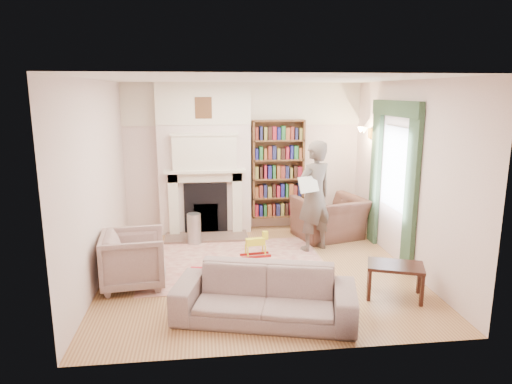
{
  "coord_description": "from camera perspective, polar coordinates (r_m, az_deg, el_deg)",
  "views": [
    {
      "loc": [
        -0.8,
        -6.42,
        2.63
      ],
      "look_at": [
        0.0,
        0.25,
        1.15
      ],
      "focal_mm": 32.0,
      "sensor_mm": 36.0,
      "label": 1
    }
  ],
  "objects": [
    {
      "name": "fireplace",
      "position": [
        8.56,
        -6.44,
        3.99
      ],
      "size": [
        1.7,
        0.58,
        2.8
      ],
      "color": "silver",
      "rests_on": "floor"
    },
    {
      "name": "comic_annuals",
      "position": [
        6.63,
        3.02,
        -10.79
      ],
      "size": [
        0.48,
        0.67,
        0.02
      ],
      "color": "red",
      "rests_on": "rug"
    },
    {
      "name": "curtain_left",
      "position": [
        6.97,
        18.84,
        -0.1
      ],
      "size": [
        0.07,
        0.32,
        2.4
      ],
      "primitive_type": "cube",
      "color": "#2A422B",
      "rests_on": "floor"
    },
    {
      "name": "rocking_horse",
      "position": [
        7.42,
        -0.08,
        -6.6
      ],
      "size": [
        0.5,
        0.26,
        0.42
      ],
      "primitive_type": null,
      "rotation": [
        0.0,
        0.0,
        0.13
      ],
      "color": "yellow",
      "rests_on": "rug"
    },
    {
      "name": "board_game",
      "position": [
        7.06,
        -1.8,
        -9.24
      ],
      "size": [
        0.35,
        0.35,
        0.03
      ],
      "primitive_type": "cube",
      "rotation": [
        0.0,
        0.0,
        0.05
      ],
      "color": "#DEBC4E",
      "rests_on": "rug"
    },
    {
      "name": "pelmet",
      "position": [
        7.45,
        17.08,
        9.96
      ],
      "size": [
        0.09,
        1.7,
        0.24
      ],
      "primitive_type": "cube",
      "color": "#2A422B",
      "rests_on": "wall_right"
    },
    {
      "name": "newspaper",
      "position": [
        7.36,
        6.58,
        0.95
      ],
      "size": [
        0.39,
        0.27,
        0.26
      ],
      "primitive_type": "cube",
      "rotation": [
        -0.35,
        0.0,
        0.48
      ],
      "color": "silver",
      "rests_on": "man_reading"
    },
    {
      "name": "wall_right",
      "position": [
        7.22,
        18.3,
        1.97
      ],
      "size": [
        0.0,
        4.5,
        4.5
      ],
      "primitive_type": "plane",
      "rotation": [
        1.57,
        0.0,
        -1.57
      ],
      "color": "silver",
      "rests_on": "floor"
    },
    {
      "name": "wall_sconce",
      "position": [
        8.44,
        12.87,
        7.15
      ],
      "size": [
        0.2,
        0.24,
        0.24
      ],
      "primitive_type": null,
      "color": "gold",
      "rests_on": "wall_right"
    },
    {
      "name": "man_reading",
      "position": [
        7.64,
        7.29,
        -0.54
      ],
      "size": [
        0.81,
        0.71,
        1.86
      ],
      "primitive_type": "imported",
      "rotation": [
        0.0,
        0.0,
        3.62
      ],
      "color": "#544943",
      "rests_on": "floor"
    },
    {
      "name": "floor",
      "position": [
        6.99,
        0.25,
        -9.69
      ],
      "size": [
        4.5,
        4.5,
        0.0
      ],
      "primitive_type": "plane",
      "color": "brown",
      "rests_on": "ground"
    },
    {
      "name": "wall_back",
      "position": [
        8.8,
        -1.55,
        4.37
      ],
      "size": [
        4.5,
        0.0,
        4.5
      ],
      "primitive_type": "plane",
      "rotation": [
        1.57,
        0.0,
        0.0
      ],
      "color": "silver",
      "rests_on": "floor"
    },
    {
      "name": "armchair_left",
      "position": [
        6.54,
        -15.03,
        -8.12
      ],
      "size": [
        0.93,
        0.91,
        0.77
      ],
      "primitive_type": "imported",
      "rotation": [
        0.0,
        0.0,
        1.68
      ],
      "color": "#B4A395",
      "rests_on": "floor"
    },
    {
      "name": "window",
      "position": [
        7.56,
        16.95,
        2.9
      ],
      "size": [
        0.02,
        0.9,
        1.3
      ],
      "primitive_type": "cube",
      "color": "silver",
      "rests_on": "wall_right"
    },
    {
      "name": "rug",
      "position": [
        7.26,
        -2.83,
        -8.8
      ],
      "size": [
        2.86,
        2.22,
        0.01
      ],
      "primitive_type": "cube",
      "rotation": [
        0.0,
        0.0,
        0.02
      ],
      "color": "beige",
      "rests_on": "floor"
    },
    {
      "name": "curtain_right",
      "position": [
        8.22,
        14.68,
        2.0
      ],
      "size": [
        0.07,
        0.32,
        2.4
      ],
      "primitive_type": "cube",
      "color": "#2A422B",
      "rests_on": "floor"
    },
    {
      "name": "ceiling",
      "position": [
        6.48,
        0.27,
        13.92
      ],
      "size": [
        4.5,
        4.5,
        0.0
      ],
      "primitive_type": "plane",
      "rotation": [
        3.14,
        0.0,
        0.0
      ],
      "color": "white",
      "rests_on": "wall_back"
    },
    {
      "name": "armchair_reading",
      "position": [
        8.45,
        9.17,
        -3.21
      ],
      "size": [
        1.39,
        1.29,
        0.75
      ],
      "primitive_type": "imported",
      "rotation": [
        0.0,
        0.0,
        3.42
      ],
      "color": "#493026",
      "rests_on": "floor"
    },
    {
      "name": "game_box_lid",
      "position": [
        6.9,
        -7.05,
        -9.74
      ],
      "size": [
        0.33,
        0.24,
        0.05
      ],
      "primitive_type": "cube",
      "rotation": [
        0.0,
        0.0,
        -0.15
      ],
      "color": "#AB1322",
      "rests_on": "rug"
    },
    {
      "name": "sofa",
      "position": [
        5.47,
        1.09,
        -12.7
      ],
      "size": [
        2.24,
        1.33,
        0.61
      ],
      "primitive_type": "imported",
      "rotation": [
        0.0,
        0.0,
        -0.26
      ],
      "color": "#A79989",
      "rests_on": "floor"
    },
    {
      "name": "wall_left",
      "position": [
        6.7,
        -19.22,
        1.14
      ],
      "size": [
        0.0,
        4.5,
        4.5
      ],
      "primitive_type": "plane",
      "rotation": [
        1.57,
        0.0,
        1.57
      ],
      "color": "silver",
      "rests_on": "floor"
    },
    {
      "name": "wall_front",
      "position": [
        4.42,
        3.86,
        -3.75
      ],
      "size": [
        4.5,
        0.0,
        4.5
      ],
      "primitive_type": "plane",
      "rotation": [
        -1.57,
        0.0,
        0.0
      ],
      "color": "silver",
      "rests_on": "floor"
    },
    {
      "name": "coffee_table",
      "position": [
        6.3,
        16.93,
        -10.57
      ],
      "size": [
        0.81,
        0.67,
        0.45
      ],
      "primitive_type": null,
      "rotation": [
        0.0,
        0.0,
        -0.36
      ],
      "color": "#361A13",
      "rests_on": "floor"
    },
    {
      "name": "paraffin_heater",
      "position": [
        8.11,
        -7.74,
        -4.59
      ],
      "size": [
        0.29,
        0.29,
        0.55
      ],
      "primitive_type": "cylinder",
      "rotation": [
        0.0,
        0.0,
        0.25
      ],
      "color": "#A8ABB0",
      "rests_on": "floor"
    },
    {
      "name": "bookcase",
      "position": [
        8.79,
        2.76,
        2.87
      ],
      "size": [
        1.0,
        0.24,
        1.85
      ],
      "primitive_type": "cube",
      "color": "brown",
      "rests_on": "floor"
    }
  ]
}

